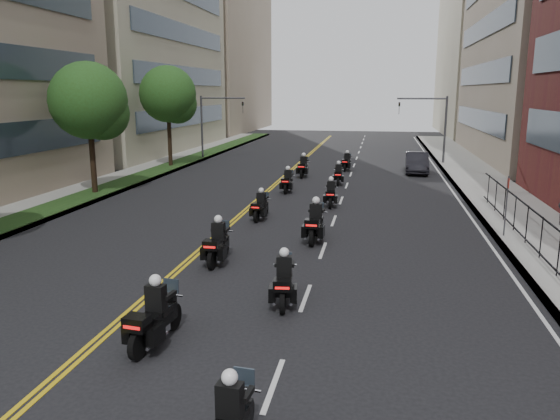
# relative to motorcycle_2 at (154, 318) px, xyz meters

# --- Properties ---
(sidewalk_right) EXTENTS (4.00, 90.00, 0.15)m
(sidewalk_right) POSITION_rel_motorcycle_2_xyz_m (11.96, 18.71, -0.62)
(sidewalk_right) COLOR gray
(sidewalk_right) RESTS_ON ground
(sidewalk_left) EXTENTS (4.00, 90.00, 0.15)m
(sidewalk_left) POSITION_rel_motorcycle_2_xyz_m (-12.04, 18.71, -0.62)
(sidewalk_left) COLOR gray
(sidewalk_left) RESTS_ON ground
(grass_strip) EXTENTS (2.00, 90.00, 0.04)m
(grass_strip) POSITION_rel_motorcycle_2_xyz_m (-11.24, 18.71, -0.52)
(grass_strip) COLOR #143413
(grass_strip) RESTS_ON sidewalk_left
(building_right_far) EXTENTS (15.00, 28.00, 26.00)m
(building_right_far) POSITION_rel_motorcycle_2_xyz_m (21.46, 71.71, 12.31)
(building_right_far) COLOR #A9A188
(building_right_far) RESTS_ON ground
(building_left_far) EXTENTS (16.00, 28.00, 26.00)m
(building_left_far) POSITION_rel_motorcycle_2_xyz_m (-22.04, 71.71, 12.31)
(building_left_far) COLOR gray
(building_left_far) RESTS_ON ground
(street_trees) EXTENTS (4.40, 38.40, 7.98)m
(street_trees) POSITION_rel_motorcycle_2_xyz_m (-11.09, 12.31, 4.44)
(street_trees) COLOR black
(street_trees) RESTS_ON ground
(traffic_signal_right) EXTENTS (4.09, 0.20, 5.60)m
(traffic_signal_right) POSITION_rel_motorcycle_2_xyz_m (9.50, 35.71, 3.01)
(traffic_signal_right) COLOR #3F3F44
(traffic_signal_right) RESTS_ON ground
(traffic_signal_left) EXTENTS (4.09, 0.20, 5.60)m
(traffic_signal_left) POSITION_rel_motorcycle_2_xyz_m (-9.58, 35.71, 3.01)
(traffic_signal_left) COLOR #3F3F44
(traffic_signal_left) RESTS_ON ground
(motorcycle_2) EXTENTS (0.69, 2.37, 1.75)m
(motorcycle_2) POSITION_rel_motorcycle_2_xyz_m (0.00, 0.00, 0.00)
(motorcycle_2) COLOR black
(motorcycle_2) RESTS_ON ground
(motorcycle_3) EXTENTS (0.66, 2.23, 1.65)m
(motorcycle_3) POSITION_rel_motorcycle_2_xyz_m (2.61, 3.12, -0.04)
(motorcycle_3) COLOR black
(motorcycle_3) RESTS_ON ground
(motorcycle_4) EXTENTS (0.53, 2.34, 1.73)m
(motorcycle_4) POSITION_rel_motorcycle_2_xyz_m (-0.36, 6.47, -0.01)
(motorcycle_4) COLOR black
(motorcycle_4) RESTS_ON ground
(motorcycle_5) EXTENTS (0.58, 2.49, 1.83)m
(motorcycle_5) POSITION_rel_motorcycle_2_xyz_m (2.71, 9.95, 0.03)
(motorcycle_5) COLOR black
(motorcycle_5) RESTS_ON ground
(motorcycle_6) EXTENTS (0.55, 2.07, 1.52)m
(motorcycle_6) POSITION_rel_motorcycle_2_xyz_m (-0.30, 13.33, -0.09)
(motorcycle_6) COLOR black
(motorcycle_6) RESTS_ON ground
(motorcycle_7) EXTENTS (0.53, 2.15, 1.59)m
(motorcycle_7) POSITION_rel_motorcycle_2_xyz_m (2.71, 17.00, -0.06)
(motorcycle_7) COLOR black
(motorcycle_7) RESTS_ON ground
(motorcycle_8) EXTENTS (0.50, 2.16, 1.59)m
(motorcycle_8) POSITION_rel_motorcycle_2_xyz_m (-0.23, 20.67, -0.06)
(motorcycle_8) COLOR black
(motorcycle_8) RESTS_ON ground
(motorcycle_9) EXTENTS (0.50, 2.11, 1.56)m
(motorcycle_9) POSITION_rel_motorcycle_2_xyz_m (2.58, 23.98, -0.07)
(motorcycle_9) COLOR black
(motorcycle_9) RESTS_ON ground
(motorcycle_10) EXTENTS (0.54, 2.34, 1.73)m
(motorcycle_10) POSITION_rel_motorcycle_2_xyz_m (-0.12, 26.80, -0.01)
(motorcycle_10) COLOR black
(motorcycle_10) RESTS_ON ground
(motorcycle_11) EXTENTS (0.62, 2.11, 1.56)m
(motorcycle_11) POSITION_rel_motorcycle_2_xyz_m (2.74, 30.56, -0.07)
(motorcycle_11) COLOR black
(motorcycle_11) RESTS_ON ground
(parked_sedan) EXTENTS (1.76, 4.71, 1.54)m
(parked_sedan) POSITION_rel_motorcycle_2_xyz_m (7.96, 30.34, 0.08)
(parked_sedan) COLOR black
(parked_sedan) RESTS_ON ground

